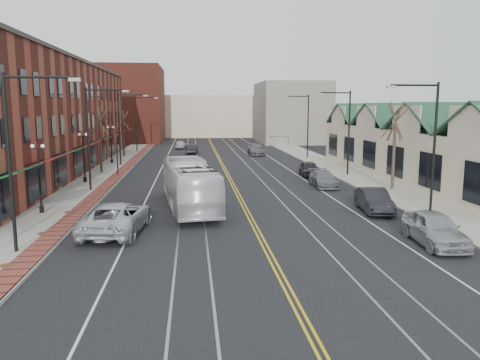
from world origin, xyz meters
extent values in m
plane|color=black|center=(0.00, 0.00, 0.00)|extent=(160.00, 160.00, 0.00)
cube|color=gray|center=(-12.00, 20.00, 0.07)|extent=(4.00, 120.00, 0.15)
cube|color=gray|center=(12.00, 20.00, 0.07)|extent=(4.00, 120.00, 0.15)
cube|color=maroon|center=(-19.00, 27.00, 5.50)|extent=(10.00, 50.00, 11.00)
cube|color=#C5B198|center=(18.00, 20.00, 2.30)|extent=(8.00, 36.00, 4.60)
cube|color=maroon|center=(-16.00, 70.00, 7.00)|extent=(14.00, 18.00, 14.00)
cube|color=#C5B198|center=(0.00, 85.00, 4.50)|extent=(22.00, 14.00, 9.00)
cube|color=slate|center=(15.00, 65.00, 5.50)|extent=(12.00, 16.00, 11.00)
cylinder|color=black|center=(-11.50, 0.00, 4.15)|extent=(0.16, 0.16, 8.00)
cylinder|color=black|center=(-10.00, 0.00, 7.95)|extent=(3.00, 0.12, 0.12)
cube|color=#999999|center=(-8.50, 0.00, 7.85)|extent=(0.50, 0.25, 0.15)
cylinder|color=black|center=(-11.50, 16.00, 4.15)|extent=(0.16, 0.16, 8.00)
cylinder|color=black|center=(-10.00, 16.00, 7.95)|extent=(3.00, 0.12, 0.12)
cube|color=#999999|center=(-8.50, 16.00, 7.85)|extent=(0.50, 0.25, 0.15)
cylinder|color=black|center=(-11.50, 32.00, 4.15)|extent=(0.16, 0.16, 8.00)
cylinder|color=black|center=(-10.00, 32.00, 7.95)|extent=(3.00, 0.12, 0.12)
cube|color=#999999|center=(-8.50, 32.00, 7.85)|extent=(0.50, 0.25, 0.15)
cylinder|color=black|center=(-11.50, 48.00, 4.15)|extent=(0.16, 0.16, 8.00)
cylinder|color=black|center=(-10.00, 48.00, 7.95)|extent=(3.00, 0.12, 0.12)
cube|color=#999999|center=(-8.50, 48.00, 7.85)|extent=(0.50, 0.25, 0.15)
cylinder|color=black|center=(11.50, 6.00, 4.15)|extent=(0.16, 0.16, 8.00)
cylinder|color=black|center=(10.00, 6.00, 7.95)|extent=(3.00, 0.12, 0.12)
cube|color=#999999|center=(8.50, 6.00, 7.85)|extent=(0.50, 0.25, 0.15)
cylinder|color=black|center=(11.50, 22.00, 4.15)|extent=(0.16, 0.16, 8.00)
cylinder|color=black|center=(10.00, 22.00, 7.95)|extent=(3.00, 0.12, 0.12)
cube|color=#999999|center=(8.50, 22.00, 7.85)|extent=(0.50, 0.25, 0.15)
cylinder|color=black|center=(11.50, 38.00, 4.15)|extent=(0.16, 0.16, 8.00)
cylinder|color=black|center=(10.00, 38.00, 7.95)|extent=(3.00, 0.12, 0.12)
cube|color=#999999|center=(8.50, 38.00, 7.85)|extent=(0.50, 0.25, 0.15)
cylinder|color=black|center=(-12.80, 8.00, 0.35)|extent=(0.28, 0.28, 0.40)
cylinder|color=black|center=(-12.80, 8.00, 2.15)|extent=(0.14, 0.14, 4.00)
cube|color=black|center=(-12.80, 8.00, 4.15)|extent=(0.60, 0.06, 0.06)
sphere|color=white|center=(-13.10, 8.00, 4.30)|extent=(0.24, 0.24, 0.24)
sphere|color=white|center=(-12.50, 8.00, 4.30)|extent=(0.24, 0.24, 0.24)
cylinder|color=black|center=(-12.80, 20.00, 0.35)|extent=(0.28, 0.28, 0.40)
cylinder|color=black|center=(-12.80, 20.00, 2.15)|extent=(0.14, 0.14, 4.00)
cube|color=black|center=(-12.80, 20.00, 4.15)|extent=(0.60, 0.06, 0.06)
sphere|color=white|center=(-13.10, 20.00, 4.30)|extent=(0.24, 0.24, 0.24)
sphere|color=white|center=(-12.50, 20.00, 4.30)|extent=(0.24, 0.24, 0.24)
cylinder|color=black|center=(-12.80, 34.00, 0.35)|extent=(0.28, 0.28, 0.40)
cylinder|color=black|center=(-12.80, 34.00, 2.15)|extent=(0.14, 0.14, 4.00)
cube|color=black|center=(-12.80, 34.00, 4.15)|extent=(0.60, 0.06, 0.06)
sphere|color=white|center=(-13.10, 34.00, 4.30)|extent=(0.24, 0.24, 0.24)
sphere|color=white|center=(-12.50, 34.00, 4.30)|extent=(0.24, 0.24, 0.24)
cylinder|color=#382B21|center=(-12.50, 26.00, 2.60)|extent=(0.24, 0.24, 4.90)
cylinder|color=#382B21|center=(-12.50, 26.00, 5.15)|extent=(0.58, 1.37, 2.90)
cylinder|color=#382B21|center=(-12.50, 26.00, 5.15)|extent=(1.60, 0.66, 2.78)
cylinder|color=#382B21|center=(-12.50, 26.00, 5.15)|extent=(0.53, 1.23, 2.96)
cylinder|color=#382B21|center=(-12.50, 26.00, 5.15)|extent=(1.69, 1.03, 2.64)
cylinder|color=#382B21|center=(-12.50, 26.00, 5.15)|extent=(1.78, 1.29, 2.48)
cylinder|color=#382B21|center=(-12.50, 42.00, 2.42)|extent=(0.24, 0.24, 4.55)
cylinder|color=#382B21|center=(-12.50, 42.00, 4.80)|extent=(0.55, 1.28, 2.69)
cylinder|color=#382B21|center=(-12.50, 42.00, 4.80)|extent=(1.49, 0.62, 2.58)
cylinder|color=#382B21|center=(-12.50, 42.00, 4.80)|extent=(0.50, 1.15, 2.75)
cylinder|color=#382B21|center=(-12.50, 42.00, 4.80)|extent=(1.57, 0.97, 2.45)
cylinder|color=#382B21|center=(-12.50, 42.00, 4.80)|extent=(1.66, 1.20, 2.30)
cylinder|color=#382B21|center=(12.50, 14.00, 2.78)|extent=(0.24, 0.24, 5.25)
cylinder|color=#382B21|center=(12.50, 14.00, 5.50)|extent=(0.61, 1.46, 3.10)
cylinder|color=#382B21|center=(12.50, 14.00, 5.50)|extent=(1.70, 0.70, 2.97)
cylinder|color=#382B21|center=(12.50, 14.00, 5.50)|extent=(0.56, 1.31, 3.17)
cylinder|color=#382B21|center=(12.50, 14.00, 5.50)|extent=(1.80, 1.10, 2.82)
cylinder|color=#382B21|center=(12.50, 14.00, 5.50)|extent=(1.90, 1.37, 2.65)
cylinder|color=#592D19|center=(-11.20, -2.00, 0.16)|extent=(0.60, 0.60, 0.02)
cylinder|color=#592D19|center=(-11.20, 3.00, 0.16)|extent=(0.60, 0.60, 0.02)
cylinder|color=#592D19|center=(-11.20, 8.00, 0.16)|extent=(0.60, 0.60, 0.02)
cylinder|color=black|center=(-10.60, 24.00, 1.75)|extent=(0.12, 0.12, 3.20)
imported|color=black|center=(-10.60, 24.00, 3.50)|extent=(0.18, 0.15, 0.90)
imported|color=white|center=(-3.66, 9.17, 1.57)|extent=(4.06, 11.54, 3.15)
imported|color=silver|center=(-7.50, 3.28, 0.84)|extent=(3.46, 6.35, 1.69)
imported|color=#9D9FA4|center=(8.27, -0.48, 0.81)|extent=(2.25, 4.90, 1.63)
imported|color=black|center=(8.07, 6.72, 0.74)|extent=(2.09, 4.67, 1.49)
imported|color=slate|center=(7.50, 16.35, 0.66)|extent=(1.98, 4.62, 1.33)
imported|color=black|center=(7.81, 22.31, 0.71)|extent=(2.11, 4.34, 1.43)
imported|color=black|center=(-3.44, 45.28, 0.68)|extent=(1.79, 4.21, 1.35)
imported|color=#5B5960|center=(5.37, 42.66, 0.77)|extent=(2.22, 5.33, 1.54)
imported|color=#A8AAAF|center=(-5.28, 53.06, 0.67)|extent=(1.82, 4.01, 1.34)
camera|label=1|loc=(-3.42, -21.51, 6.70)|focal=35.00mm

